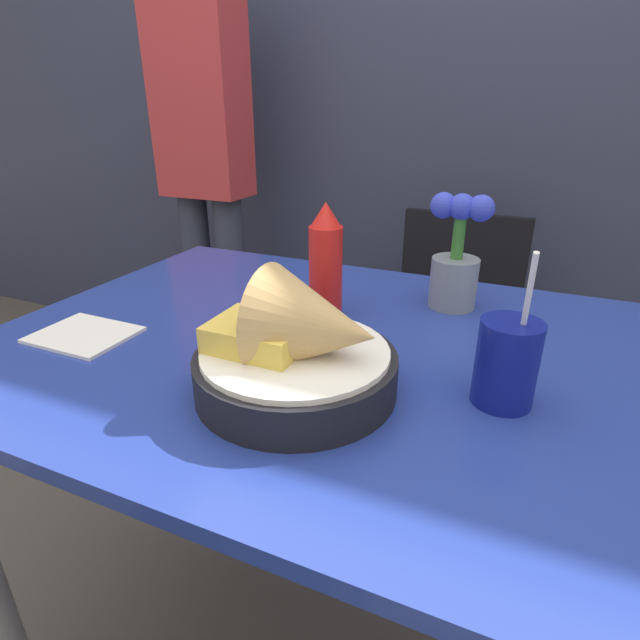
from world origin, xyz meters
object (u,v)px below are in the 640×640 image
at_px(chair_far_window, 452,318).
at_px(drink_cup, 506,365).
at_px(ketchup_bottle, 326,262).
at_px(food_basket, 302,352).
at_px(person_standing, 205,151).
at_px(flower_vase, 456,260).

height_order(chair_far_window, drink_cup, drink_cup).
bearing_deg(ketchup_bottle, chair_far_window, 79.98).
bearing_deg(chair_far_window, drink_cup, -77.86).
xyz_separation_m(food_basket, person_standing, (-0.90, 1.05, 0.14)).
bearing_deg(drink_cup, ketchup_bottle, 151.27).
xyz_separation_m(ketchup_bottle, person_standing, (-0.82, 0.79, 0.10)).
distance_m(chair_far_window, drink_cup, 1.01).
relative_size(chair_far_window, food_basket, 2.96).
bearing_deg(drink_cup, food_basket, -161.26).
distance_m(food_basket, flower_vase, 0.42).
relative_size(ketchup_bottle, flower_vase, 0.96).
xyz_separation_m(flower_vase, person_standing, (-1.03, 0.65, 0.11)).
bearing_deg(food_basket, ketchup_bottle, 106.93).
distance_m(ketchup_bottle, flower_vase, 0.25).
distance_m(ketchup_bottle, person_standing, 1.14).
bearing_deg(person_standing, flower_vase, -32.28).
height_order(chair_far_window, flower_vase, flower_vase).
distance_m(drink_cup, flower_vase, 0.34).
relative_size(chair_far_window, person_standing, 0.48).
bearing_deg(ketchup_bottle, food_basket, -73.07).
bearing_deg(chair_far_window, person_standing, 177.80).
bearing_deg(flower_vase, drink_cup, -68.85).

